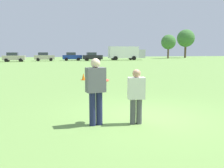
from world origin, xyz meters
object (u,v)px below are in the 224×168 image
Objects in this scene: box_truck at (126,53)px; parked_car_far_right at (92,57)px; player_thrower at (96,88)px; parked_car_near_right at (72,56)px; parked_car_mid_right at (44,57)px; traffic_cone at (83,77)px; frisbee at (104,80)px; player_defender at (136,94)px; parked_car_center at (14,57)px.

parked_car_far_right is at bearing -165.88° from box_truck.
player_thrower is 47.35m from parked_car_near_right.
parked_car_far_right is (10.11, -1.41, 0.00)m from parked_car_mid_right.
parked_car_near_right is (2.97, 36.73, 0.69)m from traffic_cone.
frisbee is 45.86m from parked_car_far_right.
frisbee is 0.06× the size of parked_car_far_right.
player_defender is 50.23m from box_truck.
player_defender is 46.14m from parked_car_far_right.
traffic_cone is 40.26m from box_truck.
box_truck reaches higher than parked_car_far_right.
parked_car_near_right is at bearing -178.53° from box_truck.
player_thrower is 0.21× the size of box_truck.
player_defender is 3.17× the size of traffic_cone.
player_thrower is 6.69× the size of frisbee.
frisbee is 47.09m from parked_car_near_right.
traffic_cone is 36.86m from parked_car_near_right.
box_truck is (15.79, 47.67, 0.90)m from player_defender.
traffic_cone is 0.06× the size of box_truck.
traffic_cone is at bearing -75.72° from parked_car_center.
box_truck is (12.69, 0.33, 0.83)m from parked_car_near_right.
parked_car_mid_right is (-1.67, 46.77, -0.10)m from player_thrower.
box_truck is at bearing 2.21° from parked_car_mid_right.
box_truck reaches higher than frisbee.
parked_car_far_right is 0.50× the size of box_truck.
frisbee is 0.06× the size of parked_car_mid_right.
parked_car_mid_right is (-2.90, 36.34, 0.69)m from traffic_cone.
parked_car_far_right is at bearing 78.33° from traffic_cone.
parked_car_mid_right and parked_car_near_right have the same top height.
box_truck is at bearing 71.68° from player_defender.
parked_car_near_right reaches higher than player_defender.
parked_car_mid_right reaches higher than frisbee.
parked_car_near_right reaches higher than traffic_cone.
box_truck is (15.65, 37.06, 1.52)m from traffic_cone.
parked_car_center is 15.94m from parked_car_far_right.
parked_car_center is 0.50× the size of box_truck.
parked_car_mid_right is at bearing 92.41° from frisbee.
player_thrower and parked_car_near_right have the same top height.
frisbee is (-0.80, 0.42, 0.35)m from player_defender.
player_thrower is at bearing -87.96° from parked_car_mid_right.
parked_car_center is (-8.57, 44.81, 0.07)m from player_defender.
box_truck is (8.44, 2.12, 0.83)m from parked_car_far_right.
player_thrower is at bearing -80.49° from parked_car_center.
player_defender is 45.62m from parked_car_center.
parked_car_mid_right is at bearing 20.31° from parked_car_center.
parked_car_near_right is 12.72m from box_truck.
box_truck reaches higher than parked_car_near_right.
box_truck is (16.59, 47.25, 0.55)m from frisbee.
traffic_cone is 0.11× the size of parked_car_far_right.
parked_car_center is at bearing 99.93° from frisbee.
box_truck is at bearing 6.71° from parked_car_center.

